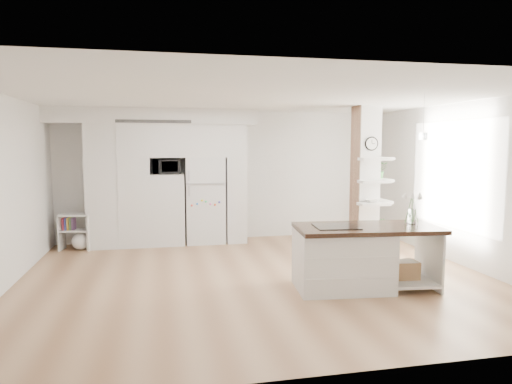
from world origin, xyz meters
TOP-DOWN VIEW (x-y plane):
  - floor at (0.00, 0.00)m, footprint 7.00×6.00m
  - room at (0.00, 0.00)m, footprint 7.04×6.04m
  - cabinet_wall at (-1.45, 2.67)m, footprint 4.00×0.71m
  - refrigerator at (-0.53, 2.68)m, footprint 0.78×0.69m
  - column at (2.38, 1.13)m, footprint 0.69×0.90m
  - window at (3.48, 0.30)m, footprint 0.00×2.40m
  - pendant_light at (1.70, 0.15)m, footprint 0.12×0.12m
  - kitchen_island at (1.18, -0.78)m, footprint 2.04×1.11m
  - bookshelf at (-2.97, 2.50)m, footprint 0.63×0.43m
  - floor_plant_a at (2.07, 0.90)m, footprint 0.35×0.32m
  - floor_plant_b at (2.97, 1.73)m, footprint 0.31×0.31m
  - microwave at (-1.27, 2.62)m, footprint 0.54×0.37m
  - shelf_plant at (2.63, 1.30)m, footprint 0.27×0.23m
  - decor_bowl at (2.30, 0.90)m, footprint 0.22×0.22m

SIDE VIEW (x-z plane):
  - floor at x=0.00m, z-range -0.01..0.01m
  - floor_plant_b at x=2.97m, z-range 0.00..0.51m
  - floor_plant_a at x=2.07m, z-range 0.00..0.51m
  - bookshelf at x=-2.97m, z-range -0.04..0.65m
  - kitchen_island at x=1.18m, z-range -0.26..1.19m
  - refrigerator at x=-0.53m, z-range 0.00..1.75m
  - decor_bowl at x=2.30m, z-range 0.98..1.03m
  - column at x=2.38m, z-range 0.00..2.70m
  - window at x=3.48m, z-range 0.30..2.70m
  - cabinet_wall at x=-1.45m, z-range 0.16..2.86m
  - shelf_plant at x=2.63m, z-range 1.38..1.67m
  - microwave at x=-1.27m, z-range 1.42..1.72m
  - room at x=0.00m, z-range 0.50..3.22m
  - pendant_light at x=1.70m, z-range 2.07..2.17m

